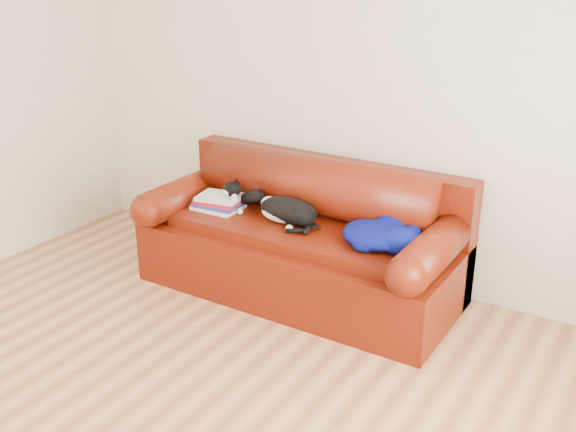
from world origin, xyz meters
name	(u,v)px	position (x,y,z in m)	size (l,w,h in m)	color
ground	(161,414)	(0.00, 0.00, 0.00)	(4.50, 4.50, 0.00)	brown
room_shell	(159,82)	(0.12, 0.02, 1.67)	(4.52, 4.02, 2.61)	beige
sofa_base	(299,259)	(-0.09, 1.49, 0.24)	(2.10, 0.90, 0.50)	#370206
sofa_back	(318,206)	(-0.09, 1.74, 0.54)	(2.10, 1.01, 0.88)	#370206
book_stack	(219,202)	(-0.70, 1.42, 0.55)	(0.33, 0.27, 0.10)	white
cat	(287,211)	(-0.17, 1.46, 0.58)	(0.56, 0.33, 0.21)	black
blanket	(381,234)	(0.51, 1.45, 0.57)	(0.56, 0.45, 0.16)	#020E42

